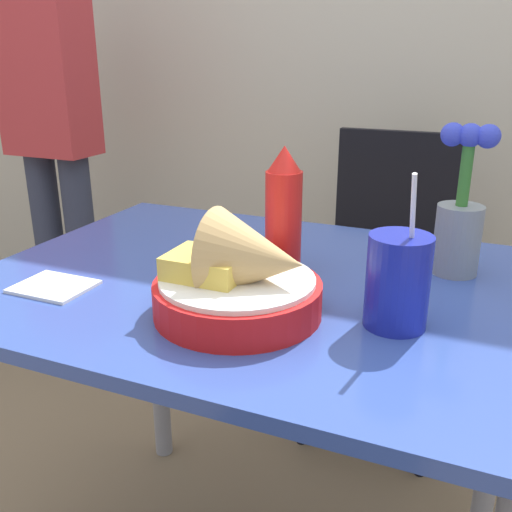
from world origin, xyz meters
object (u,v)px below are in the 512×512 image
(food_basket, at_px, (243,280))
(drink_cup, at_px, (397,284))
(person_standing, at_px, (50,112))
(flower_vase, at_px, (460,219))
(ketchup_bottle, at_px, (284,212))
(chair_far_window, at_px, (390,259))

(food_basket, distance_m, drink_cup, 0.23)
(food_basket, xyz_separation_m, person_standing, (-1.17, 0.90, 0.12))
(flower_vase, relative_size, person_standing, 0.17)
(ketchup_bottle, distance_m, person_standing, 1.36)
(food_basket, bearing_deg, person_standing, 142.44)
(ketchup_bottle, xyz_separation_m, flower_vase, (0.30, 0.12, -0.01))
(drink_cup, relative_size, person_standing, 0.15)
(drink_cup, bearing_deg, chair_far_window, 100.01)
(drink_cup, bearing_deg, person_standing, 148.87)
(food_basket, relative_size, flower_vase, 0.96)
(chair_far_window, distance_m, flower_vase, 0.75)
(ketchup_bottle, distance_m, drink_cup, 0.28)
(drink_cup, height_order, person_standing, person_standing)
(food_basket, bearing_deg, ketchup_bottle, 93.38)
(food_basket, bearing_deg, chair_far_window, 86.15)
(ketchup_bottle, height_order, person_standing, person_standing)
(ketchup_bottle, xyz_separation_m, person_standing, (-1.16, 0.70, 0.07))
(chair_far_window, xyz_separation_m, ketchup_bottle, (-0.08, -0.75, 0.33))
(food_basket, bearing_deg, drink_cup, 14.67)
(ketchup_bottle, bearing_deg, flower_vase, 21.15)
(drink_cup, xyz_separation_m, person_standing, (-1.40, 0.84, 0.12))
(chair_far_window, height_order, person_standing, person_standing)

